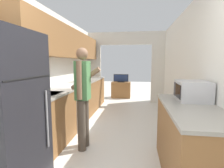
{
  "coord_description": "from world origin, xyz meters",
  "views": [
    {
      "loc": [
        0.42,
        -1.09,
        1.42
      ],
      "look_at": [
        -0.12,
        2.62,
        0.96
      ],
      "focal_mm": 28.0,
      "sensor_mm": 36.0,
      "label": 1
    }
  ],
  "objects_px": {
    "refrigerator": "(3,113)",
    "microwave": "(192,91)",
    "television": "(121,78)",
    "tv_cabinet": "(121,90)",
    "person": "(83,96)",
    "range_oven": "(70,106)"
  },
  "relations": [
    {
      "from": "range_oven",
      "to": "person",
      "type": "bearing_deg",
      "value": -57.16
    },
    {
      "from": "refrigerator",
      "to": "microwave",
      "type": "bearing_deg",
      "value": 19.43
    },
    {
      "from": "microwave",
      "to": "range_oven",
      "type": "bearing_deg",
      "value": 151.33
    },
    {
      "from": "microwave",
      "to": "tv_cabinet",
      "type": "relative_size",
      "value": 0.6
    },
    {
      "from": "tv_cabinet",
      "to": "television",
      "type": "bearing_deg",
      "value": -90.0
    },
    {
      "from": "person",
      "to": "microwave",
      "type": "bearing_deg",
      "value": -97.04
    },
    {
      "from": "microwave",
      "to": "person",
      "type": "bearing_deg",
      "value": 170.44
    },
    {
      "from": "person",
      "to": "tv_cabinet",
      "type": "xyz_separation_m",
      "value": [
        0.23,
        4.32,
        -0.57
      ]
    },
    {
      "from": "refrigerator",
      "to": "tv_cabinet",
      "type": "relative_size",
      "value": 2.32
    },
    {
      "from": "refrigerator",
      "to": "television",
      "type": "distance_m",
      "value": 5.37
    },
    {
      "from": "range_oven",
      "to": "person",
      "type": "xyz_separation_m",
      "value": [
        0.6,
        -0.93,
        0.42
      ]
    },
    {
      "from": "refrigerator",
      "to": "range_oven",
      "type": "relative_size",
      "value": 1.67
    },
    {
      "from": "television",
      "to": "refrigerator",
      "type": "bearing_deg",
      "value": -98.51
    },
    {
      "from": "range_oven",
      "to": "tv_cabinet",
      "type": "relative_size",
      "value": 1.39
    },
    {
      "from": "microwave",
      "to": "refrigerator",
      "type": "bearing_deg",
      "value": -160.57
    },
    {
      "from": "microwave",
      "to": "television",
      "type": "bearing_deg",
      "value": 106.78
    },
    {
      "from": "refrigerator",
      "to": "microwave",
      "type": "distance_m",
      "value": 2.3
    },
    {
      "from": "television",
      "to": "person",
      "type": "bearing_deg",
      "value": -93.04
    },
    {
      "from": "refrigerator",
      "to": "tv_cabinet",
      "type": "bearing_deg",
      "value": 81.55
    },
    {
      "from": "person",
      "to": "refrigerator",
      "type": "bearing_deg",
      "value": 153.72
    },
    {
      "from": "tv_cabinet",
      "to": "refrigerator",
      "type": "bearing_deg",
      "value": -98.45
    },
    {
      "from": "refrigerator",
      "to": "television",
      "type": "height_order",
      "value": "refrigerator"
    }
  ]
}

